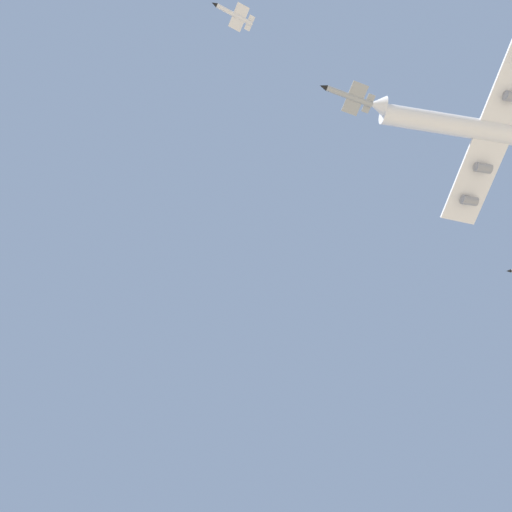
% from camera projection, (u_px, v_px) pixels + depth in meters
% --- Properties ---
extents(carrier_jet, '(57.15, 69.19, 19.43)m').
position_uv_depth(carrier_jet, '(491.00, 132.00, 142.26)').
color(carrier_jet, white).
extents(chase_jet_lead, '(12.89, 12.77, 4.00)m').
position_uv_depth(chase_jet_lead, '(235.00, 15.00, 152.00)').
color(chase_jet_lead, silver).
extents(chase_jet_right_wing, '(11.84, 13.68, 4.00)m').
position_uv_depth(chase_jet_right_wing, '(349.00, 96.00, 118.70)').
color(chase_jet_right_wing, '#999EA3').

